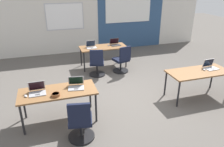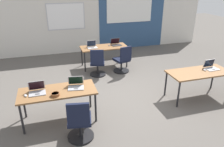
# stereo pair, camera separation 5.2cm
# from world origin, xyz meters

# --- Properties ---
(ground_plane) EXTENTS (24.00, 24.00, 0.00)m
(ground_plane) POSITION_xyz_m (0.00, 0.00, 0.00)
(ground_plane) COLOR #56514C
(back_wall_assembly) EXTENTS (10.00, 0.27, 2.80)m
(back_wall_assembly) POSITION_xyz_m (0.04, 4.20, 1.41)
(back_wall_assembly) COLOR silver
(back_wall_assembly) RESTS_ON ground
(desk_near_left) EXTENTS (1.60, 0.70, 0.72)m
(desk_near_left) POSITION_xyz_m (-1.75, -0.60, 0.66)
(desk_near_left) COLOR brown
(desk_near_left) RESTS_ON ground
(desk_near_right) EXTENTS (1.60, 0.70, 0.72)m
(desk_near_right) POSITION_xyz_m (1.75, -0.60, 0.66)
(desk_near_right) COLOR brown
(desk_near_right) RESTS_ON ground
(desk_far_center) EXTENTS (1.60, 0.70, 0.72)m
(desk_far_center) POSITION_xyz_m (0.00, 2.20, 0.66)
(desk_far_center) COLOR brown
(desk_far_center) RESTS_ON ground
(laptop_far_left) EXTENTS (0.33, 0.28, 0.24)m
(laptop_far_left) POSITION_xyz_m (-0.42, 2.21, 0.77)
(laptop_far_left) COLOR silver
(laptop_far_left) RESTS_ON desk_far_center
(chair_far_left) EXTENTS (0.54, 0.59, 0.92)m
(chair_far_left) POSITION_xyz_m (-0.41, 1.46, 0.38)
(chair_far_left) COLOR black
(chair_far_left) RESTS_ON ground
(laptop_near_left_inner) EXTENTS (0.38, 0.35, 0.23)m
(laptop_near_left_inner) POSITION_xyz_m (-1.35, -0.56, 0.77)
(laptop_near_left_inner) COLOR #9E9EA3
(laptop_near_left_inner) RESTS_ON desk_near_left
(chair_near_left_inner) EXTENTS (0.52, 0.57, 0.92)m
(chair_near_left_inner) POSITION_xyz_m (-1.43, -1.39, 0.38)
(chair_near_left_inner) COLOR black
(chair_near_left_inner) RESTS_ON ground
(laptop_near_left_end) EXTENTS (0.34, 0.30, 0.23)m
(laptop_near_left_end) POSITION_xyz_m (-2.15, -0.57, 0.77)
(laptop_near_left_end) COLOR #9E9EA3
(laptop_near_left_end) RESTS_ON desk_near_left
(mouse_near_left_end) EXTENTS (0.08, 0.11, 0.03)m
(mouse_near_left_end) POSITION_xyz_m (-2.38, -0.66, 0.74)
(mouse_near_left_end) COLOR #B2B2B7
(mouse_near_left_end) RESTS_ON desk_near_left
(laptop_near_right_end) EXTENTS (0.34, 0.30, 0.23)m
(laptop_near_right_end) POSITION_xyz_m (2.16, -0.52, 0.77)
(laptop_near_right_end) COLOR silver
(laptop_near_right_end) RESTS_ON desk_near_right
(mouse_near_right_end) EXTENTS (0.06, 0.10, 0.03)m
(mouse_near_right_end) POSITION_xyz_m (1.92, -0.58, 0.74)
(mouse_near_right_end) COLOR #B2B2B7
(mouse_near_right_end) RESTS_ON desk_near_right
(laptop_far_right) EXTENTS (0.34, 0.31, 0.23)m
(laptop_far_right) POSITION_xyz_m (0.45, 2.27, 0.77)
(laptop_far_right) COLOR #333338
(laptop_far_right) RESTS_ON desk_far_center
(mouse_far_right) EXTENTS (0.07, 0.11, 0.03)m
(mouse_far_right) POSITION_xyz_m (0.21, 2.26, 0.74)
(mouse_far_right) COLOR #B2B2B7
(mouse_far_right) RESTS_ON desk_far_center
(chair_far_right) EXTENTS (0.53, 0.59, 0.92)m
(chair_far_right) POSITION_xyz_m (0.44, 1.51, 0.38)
(chair_far_right) COLOR black
(chair_far_right) RESTS_ON ground
(snack_bowl) EXTENTS (0.18, 0.18, 0.06)m
(snack_bowl) POSITION_xyz_m (-1.80, -0.81, 0.76)
(snack_bowl) COLOR brown
(snack_bowl) RESTS_ON desk_near_left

